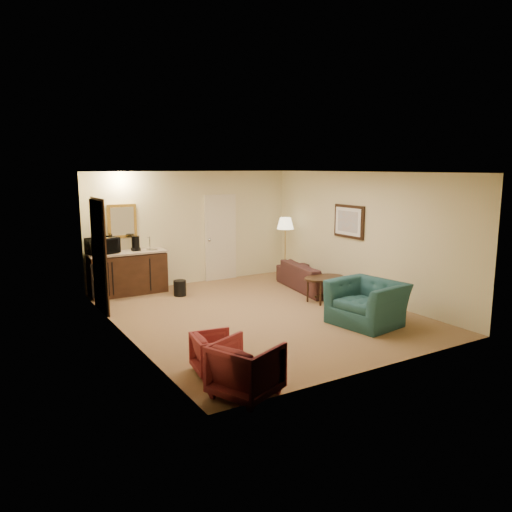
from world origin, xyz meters
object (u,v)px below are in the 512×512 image
Objects in this scene: wetbar_cabinet at (128,273)px; coffee_table at (324,289)px; teal_armchair at (367,296)px; waste_bin at (180,288)px; sofa at (310,272)px; microwave at (102,244)px; floor_lamp at (285,248)px; rose_chair_near at (216,351)px; rose_chair_far at (246,366)px; coffee_maker at (136,243)px.

wetbar_cabinet is 1.85× the size of coffee_table.
waste_bin is at bearing -158.41° from teal_armchair.
wetbar_cabinet is 3.97m from sofa.
microwave is (-3.42, 4.21, 0.62)m from teal_armchair.
wetbar_cabinet is 1.08× the size of floor_lamp.
coffee_table is 3.03m from waste_bin.
coffee_table is 2.21m from floor_lamp.
rose_chair_near is 0.80× the size of rose_chair_far.
wetbar_cabinet is 0.83× the size of sofa.
microwave is (-4.18, 0.57, 0.37)m from floor_lamp.
coffee_table is 4.65m from microwave.
rose_chair_near is at bearing -149.17° from coffee_table.
microwave reaches higher than rose_chair_near.
rose_chair_near is 1.77× the size of waste_bin.
waste_bin is 0.55× the size of microwave.
wetbar_cabinet is at bearing -25.78° from rose_chair_far.
teal_armchair is at bearing -100.85° from coffee_table.
teal_armchair is 3.22m from rose_chair_near.
rose_chair_far is at bearing -103.30° from waste_bin.
coffee_table is at bearing -49.14° from coffee_maker.
wetbar_cabinet is 4.95× the size of waste_bin.
rose_chair_near is 4.16m from waste_bin.
teal_armchair is 4.04m from waste_bin.
wetbar_cabinet is at bearing 74.01° from sofa.
waste_bin is at bearing -55.16° from coffee_maker.
rose_chair_far is at bearing -128.40° from floor_lamp.
teal_armchair reaches higher than wetbar_cabinet.
floor_lamp is (3.68, -0.56, 0.30)m from wetbar_cabinet.
teal_armchair is 1.97× the size of rose_chair_near.
coffee_maker is at bearing 170.49° from floor_lamp.
rose_chair_far is (-3.85, -3.84, -0.02)m from sofa.
microwave reaches higher than wetbar_cabinet.
sofa is at bearing -68.28° from rose_chair_far.
rose_chair_far is 1.22× the size of microwave.
teal_armchair is (-0.68, -2.52, 0.12)m from sofa.
coffee_table reaches higher than waste_bin.
floor_lamp is 3.54m from coffee_maker.
coffee_table is at bearing -39.67° from waste_bin.
floor_lamp is at bearing -35.09° from rose_chair_near.
wetbar_cabinet reaches higher than waste_bin.
microwave reaches higher than teal_armchair.
floor_lamp reaches higher than rose_chair_near.
rose_chair_near is 4.83m from coffee_maker.
floor_lamp is 4.24m from microwave.
waste_bin is 1.84m from microwave.
coffee_maker is at bearing -15.67° from microwave.
sofa is 2.24× the size of coffee_table.
rose_chair_near is (-3.85, -3.04, -0.09)m from sofa.
microwave is at bearing -20.60° from rose_chair_far.
rose_chair_far reaches higher than waste_bin.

